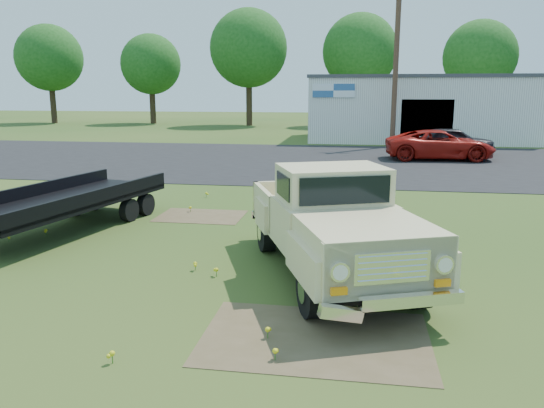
{
  "coord_description": "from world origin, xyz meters",
  "views": [
    {
      "loc": [
        1.96,
        -9.49,
        3.22
      ],
      "look_at": [
        0.28,
        1.0,
        0.94
      ],
      "focal_mm": 35.0,
      "sensor_mm": 36.0,
      "label": 1
    }
  ],
  "objects_px": {
    "flatbed_trailer": "(64,196)",
    "dark_sedan": "(453,141)",
    "vintage_pickup_truck": "(332,221)",
    "red_pickup": "(440,145)"
  },
  "relations": [
    {
      "from": "flatbed_trailer",
      "to": "dark_sedan",
      "type": "bearing_deg",
      "value": 68.03
    },
    {
      "from": "vintage_pickup_truck",
      "to": "dark_sedan",
      "type": "distance_m",
      "value": 19.9
    },
    {
      "from": "red_pickup",
      "to": "dark_sedan",
      "type": "distance_m",
      "value": 2.55
    },
    {
      "from": "flatbed_trailer",
      "to": "dark_sedan",
      "type": "xyz_separation_m",
      "value": [
        11.53,
        17.07,
        -0.12
      ]
    },
    {
      "from": "vintage_pickup_truck",
      "to": "red_pickup",
      "type": "distance_m",
      "value": 17.37
    },
    {
      "from": "vintage_pickup_truck",
      "to": "dark_sedan",
      "type": "relative_size",
      "value": 1.34
    },
    {
      "from": "dark_sedan",
      "to": "flatbed_trailer",
      "type": "bearing_deg",
      "value": 145.64
    },
    {
      "from": "vintage_pickup_truck",
      "to": "red_pickup",
      "type": "xyz_separation_m",
      "value": [
        4.26,
        16.84,
        -0.29
      ]
    },
    {
      "from": "vintage_pickup_truck",
      "to": "flatbed_trailer",
      "type": "bearing_deg",
      "value": 140.48
    },
    {
      "from": "red_pickup",
      "to": "dark_sedan",
      "type": "bearing_deg",
      "value": -26.92
    }
  ]
}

